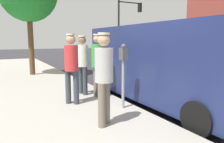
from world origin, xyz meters
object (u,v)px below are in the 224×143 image
(parking_meter_near, at_px, (123,65))
(pedestrian_in_gray, at_px, (104,73))
(pedestrian_in_white, at_px, (83,61))
(pedestrian_in_red, at_px, (71,64))
(pedestrian_in_green, at_px, (98,61))
(parked_van, at_px, (163,62))
(traffic_light_corner, at_px, (127,20))

(parking_meter_near, relative_size, pedestrian_in_gray, 0.87)
(parking_meter_near, height_order, pedestrian_in_white, pedestrian_in_white)
(pedestrian_in_red, distance_m, pedestrian_in_gray, 1.63)
(pedestrian_in_white, bearing_deg, pedestrian_in_red, 53.17)
(pedestrian_in_green, bearing_deg, parked_van, 151.84)
(parking_meter_near, height_order, parked_van, parked_van)
(pedestrian_in_gray, height_order, traffic_light_corner, traffic_light_corner)
(parking_meter_near, bearing_deg, pedestrian_in_gray, 40.10)
(pedestrian_in_red, xyz_separation_m, pedestrian_in_white, (-0.59, -0.79, -0.02))
(pedestrian_in_gray, distance_m, traffic_light_corner, 15.63)
(pedestrian_in_green, bearing_deg, pedestrian_in_white, -62.16)
(pedestrian_in_white, xyz_separation_m, parked_van, (-1.87, 1.35, 0.00))
(pedestrian_in_red, bearing_deg, pedestrian_in_gray, 93.53)
(parking_meter_near, relative_size, pedestrian_in_red, 0.86)
(parking_meter_near, relative_size, pedestrian_in_white, 0.87)
(parked_van, relative_size, traffic_light_corner, 1.00)
(traffic_light_corner, bearing_deg, parked_van, 62.11)
(pedestrian_in_green, distance_m, traffic_light_corner, 13.65)
(parked_van, distance_m, traffic_light_corner, 13.54)
(parking_meter_near, distance_m, pedestrian_in_white, 1.73)
(pedestrian_in_gray, bearing_deg, pedestrian_in_white, -101.46)
(pedestrian_in_gray, bearing_deg, parked_van, -155.77)
(pedestrian_in_green, distance_m, parked_van, 1.82)
(parked_van, height_order, traffic_light_corner, traffic_light_corner)
(pedestrian_in_green, relative_size, pedestrian_in_white, 1.02)
(pedestrian_in_white, distance_m, pedestrian_in_gray, 2.46)
(pedestrian_in_white, relative_size, traffic_light_corner, 0.33)
(pedestrian_in_red, bearing_deg, pedestrian_in_white, -126.83)
(pedestrian_in_white, xyz_separation_m, pedestrian_in_gray, (0.49, 2.41, 0.00))
(pedestrian_in_green, distance_m, pedestrian_in_gray, 2.06)
(pedestrian_in_gray, xyz_separation_m, traffic_light_corner, (-8.59, -12.84, 2.36))
(pedestrian_in_red, height_order, traffic_light_corner, traffic_light_corner)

